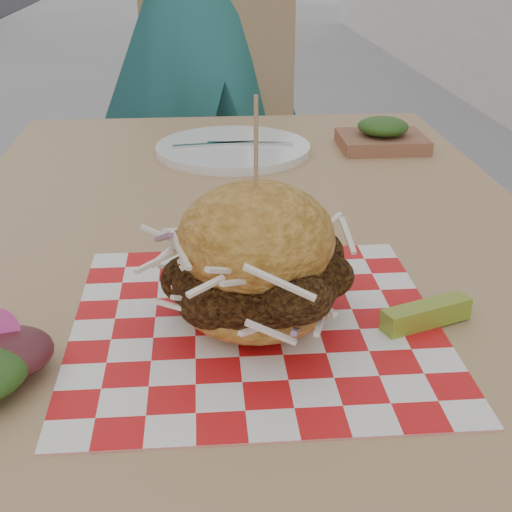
% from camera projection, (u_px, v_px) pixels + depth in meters
% --- Properties ---
extents(diner, '(0.74, 0.61, 1.75)m').
position_uv_depth(diner, '(197.00, 22.00, 1.94)').
color(diner, '#287474').
rests_on(diner, ground).
extents(patio_table, '(0.80, 1.20, 0.75)m').
position_uv_depth(patio_table, '(246.00, 277.00, 0.98)').
color(patio_table, tan).
rests_on(patio_table, ground).
extents(patio_chair, '(0.48, 0.49, 0.95)m').
position_uv_depth(patio_chair, '(226.00, 150.00, 1.96)').
color(patio_chair, tan).
rests_on(patio_chair, ground).
extents(paper_liner, '(0.36, 0.36, 0.00)m').
position_uv_depth(paper_liner, '(256.00, 324.00, 0.71)').
color(paper_liner, red).
rests_on(paper_liner, patio_table).
extents(sandwich, '(0.20, 0.20, 0.23)m').
position_uv_depth(sandwich, '(256.00, 266.00, 0.68)').
color(sandwich, gold).
rests_on(sandwich, paper_liner).
extents(pickle_spear, '(0.10, 0.05, 0.02)m').
position_uv_depth(pickle_spear, '(426.00, 314.00, 0.70)').
color(pickle_spear, olive).
rests_on(pickle_spear, paper_liner).
extents(place_setting, '(0.27, 0.27, 0.02)m').
position_uv_depth(place_setting, '(233.00, 149.00, 1.25)').
color(place_setting, white).
rests_on(place_setting, patio_table).
extents(kraft_tray, '(0.15, 0.12, 0.06)m').
position_uv_depth(kraft_tray, '(382.00, 136.00, 1.26)').
color(kraft_tray, '#8D5940').
rests_on(kraft_tray, patio_table).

